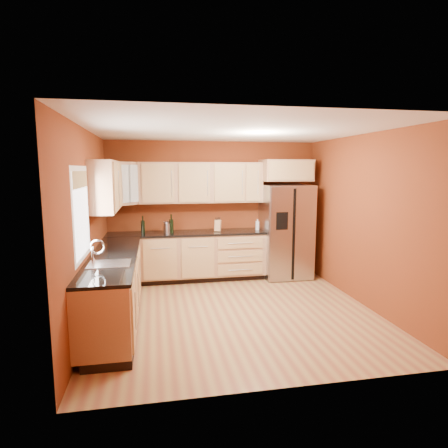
{
  "coord_description": "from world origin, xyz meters",
  "views": [
    {
      "loc": [
        -1.13,
        -5.14,
        2.07
      ],
      "look_at": [
        0.0,
        0.9,
        1.17
      ],
      "focal_mm": 30.0,
      "sensor_mm": 36.0,
      "label": 1
    }
  ],
  "objects_px": {
    "wine_bottle_a": "(171,224)",
    "soap_dispenser": "(257,225)",
    "canister_left": "(167,227)",
    "knife_block": "(218,226)",
    "refrigerator": "(286,231)"
  },
  "relations": [
    {
      "from": "wine_bottle_a",
      "to": "soap_dispenser",
      "type": "bearing_deg",
      "value": 1.42
    },
    {
      "from": "canister_left",
      "to": "wine_bottle_a",
      "type": "relative_size",
      "value": 0.58
    },
    {
      "from": "refrigerator",
      "to": "soap_dispenser",
      "type": "height_order",
      "value": "refrigerator"
    },
    {
      "from": "refrigerator",
      "to": "knife_block",
      "type": "xyz_separation_m",
      "value": [
        -1.32,
        0.05,
        0.14
      ]
    },
    {
      "from": "canister_left",
      "to": "knife_block",
      "type": "height_order",
      "value": "knife_block"
    },
    {
      "from": "refrigerator",
      "to": "canister_left",
      "type": "relative_size",
      "value": 8.78
    },
    {
      "from": "wine_bottle_a",
      "to": "soap_dispenser",
      "type": "xyz_separation_m",
      "value": [
        1.63,
        0.04,
        -0.07
      ]
    },
    {
      "from": "soap_dispenser",
      "to": "canister_left",
      "type": "bearing_deg",
      "value": 178.23
    },
    {
      "from": "wine_bottle_a",
      "to": "refrigerator",
      "type": "bearing_deg",
      "value": -0.41
    },
    {
      "from": "refrigerator",
      "to": "wine_bottle_a",
      "type": "relative_size",
      "value": 5.13
    },
    {
      "from": "canister_left",
      "to": "knife_block",
      "type": "bearing_deg",
      "value": -3.42
    },
    {
      "from": "refrigerator",
      "to": "soap_dispenser",
      "type": "relative_size",
      "value": 8.48
    },
    {
      "from": "knife_block",
      "to": "soap_dispenser",
      "type": "xyz_separation_m",
      "value": [
        0.77,
        0.0,
        -0.0
      ]
    },
    {
      "from": "canister_left",
      "to": "soap_dispenser",
      "type": "height_order",
      "value": "soap_dispenser"
    },
    {
      "from": "canister_left",
      "to": "wine_bottle_a",
      "type": "bearing_deg",
      "value": -51.0
    }
  ]
}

